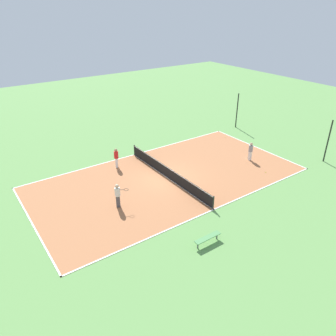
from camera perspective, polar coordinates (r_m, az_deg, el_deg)
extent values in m
plane|color=#60934C|center=(25.89, 0.00, -1.77)|extent=(80.00, 80.00, 0.00)
cube|color=#AD6B42|center=(25.89, 0.00, -1.75)|extent=(10.83, 20.95, 0.02)
cube|color=white|center=(29.96, -5.91, 2.34)|extent=(0.10, 20.95, 0.00)
cube|color=white|center=(22.35, 7.99, -7.16)|extent=(0.10, 20.95, 0.00)
cube|color=white|center=(22.51, -22.56, -8.99)|extent=(10.83, 0.10, 0.00)
cube|color=white|center=(32.40, 15.29, 3.46)|extent=(10.83, 0.10, 0.00)
cube|color=white|center=(25.88, 0.00, -1.73)|extent=(10.83, 0.10, 0.00)
cylinder|color=black|center=(29.67, -5.86, 3.13)|extent=(0.10, 0.10, 0.98)
cylinder|color=black|center=(22.14, 7.90, -5.99)|extent=(0.10, 0.10, 0.98)
cube|color=black|center=(25.66, 0.00, -0.82)|extent=(10.53, 0.03, 0.93)
cube|color=white|center=(25.46, 0.00, 0.05)|extent=(10.53, 0.04, 0.06)
cube|color=#4C8C4C|center=(19.29, 6.94, -11.91)|extent=(0.36, 1.75, 0.04)
cylinder|color=#4C4C51|center=(19.05, 5.21, -13.26)|extent=(0.08, 0.08, 0.41)
cylinder|color=#4C4C51|center=(19.83, 8.51, -11.61)|extent=(0.08, 0.08, 0.41)
cube|color=white|center=(27.70, -8.92, 0.95)|extent=(0.32, 0.30, 0.84)
cylinder|color=red|center=(27.39, -9.03, 2.29)|extent=(0.49, 0.49, 0.59)
sphere|color=#A87A56|center=(27.22, -9.09, 3.09)|extent=(0.25, 0.25, 0.25)
cube|color=white|center=(29.51, 14.07, 2.10)|extent=(0.28, 0.24, 0.82)
cylinder|color=gray|center=(29.23, 14.22, 3.34)|extent=(0.41, 0.41, 0.57)
sphere|color=tan|center=(29.07, 14.31, 4.07)|extent=(0.25, 0.25, 0.25)
cube|color=#4C4C51|center=(22.44, -8.68, -5.73)|extent=(0.30, 0.32, 0.87)
cylinder|color=silver|center=(22.05, -8.81, -4.12)|extent=(0.50, 0.50, 0.61)
sphere|color=beige|center=(21.83, -8.89, -3.15)|extent=(0.26, 0.26, 0.26)
cylinder|color=#262626|center=(21.94, -8.01, -3.77)|extent=(0.18, 0.25, 0.03)
torus|color=black|center=(21.92, -7.28, -3.76)|extent=(0.42, 0.42, 0.02)
sphere|color=#CCE033|center=(34.20, 9.98, 5.35)|extent=(0.07, 0.07, 0.07)
sphere|color=#CCE033|center=(27.81, 16.64, -0.71)|extent=(0.07, 0.07, 0.07)
cylinder|color=black|center=(36.78, 11.94, 9.75)|extent=(0.12, 0.12, 3.76)
cylinder|color=black|center=(30.98, 26.09, 4.20)|extent=(0.12, 0.12, 3.76)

